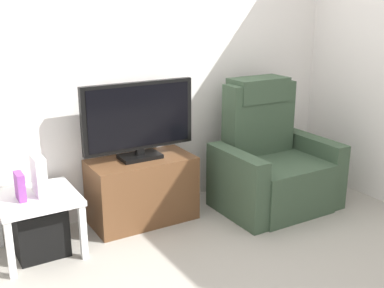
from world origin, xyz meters
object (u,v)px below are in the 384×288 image
tv_stand (142,190)px  subwoofer_box (39,230)px  television (139,119)px  side_table (37,204)px  recliner_armchair (272,163)px  game_console (39,175)px  book_upright (20,186)px

tv_stand → subwoofer_box: bearing=-173.4°
television → side_table: size_ratio=1.68×
recliner_armchair → game_console: 1.92m
tv_stand → book_upright: bearing=-172.9°
recliner_armchair → side_table: 1.94m
tv_stand → recliner_armchair: bearing=-13.9°
recliner_armchair → book_upright: 2.05m
recliner_armchair → book_upright: (-2.04, 0.15, 0.15)m
book_upright → game_console: size_ratio=0.68×
television → side_table: 0.97m
book_upright → game_console: bearing=12.5°
television → subwoofer_box: television is taller
side_table → game_console: bearing=15.9°
recliner_armchair → side_table: (-1.94, 0.17, -0.01)m
subwoofer_box → game_console: game_console is taller
tv_stand → book_upright: book_upright is taller
television → game_console: bearing=-172.5°
side_table → book_upright: size_ratio=2.87×
tv_stand → television: television is taller
side_table → subwoofer_box: bearing=-71.6°
recliner_armchair → game_console: (-1.90, 0.18, 0.20)m
subwoofer_box → book_upright: 0.37m
tv_stand → subwoofer_box: tv_stand is taller
television → side_table: bearing=-172.1°
book_upright → game_console: 0.14m
side_table → book_upright: bearing=-168.7°
side_table → subwoofer_box: (0.00, -0.00, -0.19)m
game_console → television: bearing=7.5°
tv_stand → television: bearing=90.0°
tv_stand → game_console: size_ratio=2.99×
tv_stand → game_console: 0.86m
television → book_upright: bearing=-171.8°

